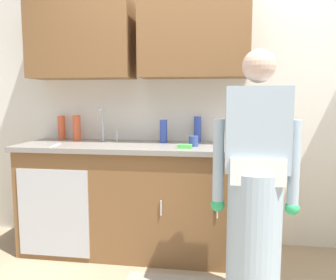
{
  "coord_description": "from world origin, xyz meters",
  "views": [
    {
      "loc": [
        0.17,
        -2.13,
        1.33
      ],
      "look_at": [
        -0.23,
        0.55,
        1.0
      ],
      "focal_mm": 36.94,
      "sensor_mm": 36.0,
      "label": 1
    }
  ],
  "objects": [
    {
      "name": "bottle_dish_liquid",
      "position": [
        -0.32,
        0.85,
        1.04
      ],
      "size": [
        0.07,
        0.07,
        0.2
      ],
      "primitive_type": "cylinder",
      "color": "#334CB2",
      "rests_on": "countertop"
    },
    {
      "name": "kitchen_wall_with_uppers",
      "position": [
        -0.14,
        0.99,
        1.48
      ],
      "size": [
        4.8,
        0.44,
        2.7
      ],
      "color": "silver",
      "rests_on": "ground"
    },
    {
      "name": "bottle_soap",
      "position": [
        -1.13,
        0.87,
        1.06
      ],
      "size": [
        0.07,
        0.07,
        0.23
      ],
      "primitive_type": "cylinder",
      "color": "#E05933",
      "rests_on": "countertop"
    },
    {
      "name": "person_at_sink",
      "position": [
        0.39,
        0.02,
        0.69
      ],
      "size": [
        0.55,
        0.34,
        1.62
      ],
      "color": "white",
      "rests_on": "ground"
    },
    {
      "name": "cup_by_sink",
      "position": [
        -0.04,
        0.64,
        0.98
      ],
      "size": [
        0.08,
        0.08,
        0.09
      ],
      "primitive_type": "cylinder",
      "color": "#33478C",
      "rests_on": "countertop"
    },
    {
      "name": "knife_on_counter",
      "position": [
        -1.17,
        0.52,
        0.94
      ],
      "size": [
        0.06,
        0.24,
        0.01
      ],
      "primitive_type": "cube",
      "rotation": [
        0.0,
        0.0,
        4.88
      ],
      "color": "silver",
      "rests_on": "countertop"
    },
    {
      "name": "sink",
      "position": [
        -0.83,
        0.71,
        0.93
      ],
      "size": [
        0.5,
        0.36,
        0.35
      ],
      "color": "#B7BABF",
      "rests_on": "counter_cabinet"
    },
    {
      "name": "countertop",
      "position": [
        -0.55,
        0.7,
        0.92
      ],
      "size": [
        1.96,
        0.66,
        0.04
      ],
      "primitive_type": "cube",
      "color": "gray",
      "rests_on": "counter_cabinet"
    },
    {
      "name": "sponge",
      "position": [
        -0.1,
        0.53,
        0.96
      ],
      "size": [
        0.11,
        0.07,
        0.03
      ],
      "primitive_type": "cube",
      "color": "#4CBF4C",
      "rests_on": "countertop"
    },
    {
      "name": "bottle_cleaner_spray",
      "position": [
        -1.31,
        0.93,
        1.05
      ],
      "size": [
        0.07,
        0.07,
        0.22
      ],
      "primitive_type": "cylinder",
      "color": "#E05933",
      "rests_on": "countertop"
    },
    {
      "name": "bottle_water_tall",
      "position": [
        -0.03,
        0.93,
        1.05
      ],
      "size": [
        0.06,
        0.06,
        0.23
      ],
      "primitive_type": "cylinder",
      "color": "#334CB2",
      "rests_on": "countertop"
    },
    {
      "name": "counter_cabinet",
      "position": [
        -0.55,
        0.7,
        0.45
      ],
      "size": [
        1.9,
        0.62,
        0.9
      ],
      "color": "brown",
      "rests_on": "ground"
    }
  ]
}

